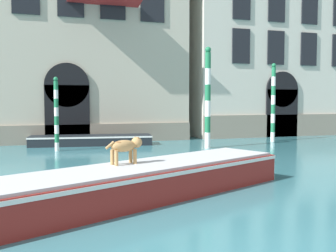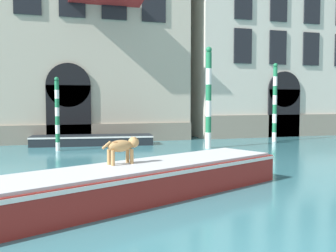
{
  "view_description": "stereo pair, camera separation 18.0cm",
  "coord_description": "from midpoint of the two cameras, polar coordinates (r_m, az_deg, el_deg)",
  "views": [
    {
      "loc": [
        -3.7,
        -1.41,
        2.2
      ],
      "look_at": [
        0.86,
        12.98,
        1.2
      ],
      "focal_mm": 42.0,
      "sensor_mm": 36.0,
      "label": 1
    },
    {
      "loc": [
        -3.53,
        -1.47,
        2.2
      ],
      "look_at": [
        0.86,
        12.98,
        1.2
      ],
      "focal_mm": 42.0,
      "sensor_mm": 36.0,
      "label": 2
    }
  ],
  "objects": [
    {
      "name": "palazzo_right",
      "position": [
        27.72,
        13.81,
        12.62
      ],
      "size": [
        11.45,
        6.13,
        13.06
      ],
      "color": "beige",
      "rests_on": "ground_plane"
    },
    {
      "name": "boat_foreground",
      "position": [
        8.77,
        -5.5,
        -8.06
      ],
      "size": [
        8.37,
        5.06,
        0.75
      ],
      "rotation": [
        0.0,
        0.0,
        0.43
      ],
      "color": "maroon",
      "rests_on": "ground_plane"
    },
    {
      "name": "dog_on_deck",
      "position": [
        8.92,
        -6.66,
        -2.94
      ],
      "size": [
        0.89,
        0.47,
        0.62
      ],
      "rotation": [
        0.0,
        0.0,
        0.33
      ],
      "color": "tan",
      "rests_on": "boat_foreground"
    },
    {
      "name": "boat_moored_near_palazzo",
      "position": [
        19.55,
        -11.33,
        -1.99
      ],
      "size": [
        5.97,
        2.07,
        0.48
      ],
      "rotation": [
        0.0,
        0.0,
        -0.13
      ],
      "color": "black",
      "rests_on": "ground_plane"
    },
    {
      "name": "mooring_pole_0",
      "position": [
        17.96,
        5.5,
        4.16
      ],
      "size": [
        0.27,
        0.27,
        4.6
      ],
      "color": "white",
      "rests_on": "ground_plane"
    },
    {
      "name": "mooring_pole_1",
      "position": [
        21.54,
        14.79,
        3.36
      ],
      "size": [
        0.23,
        0.23,
        4.14
      ],
      "color": "white",
      "rests_on": "ground_plane"
    },
    {
      "name": "mooring_pole_2",
      "position": [
        17.53,
        -16.18,
        1.71
      ],
      "size": [
        0.19,
        0.19,
        3.19
      ],
      "color": "white",
      "rests_on": "ground_plane"
    }
  ]
}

